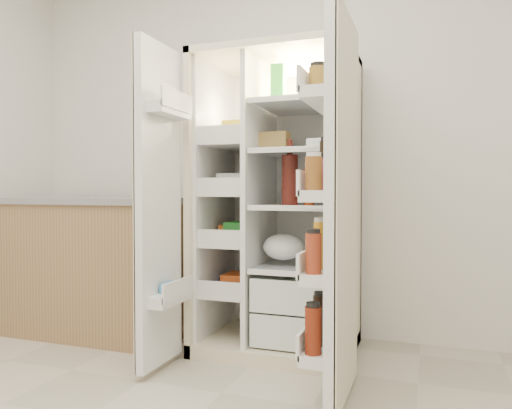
% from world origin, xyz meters
% --- Properties ---
extents(wall_back, '(4.00, 0.02, 2.70)m').
position_xyz_m(wall_back, '(0.00, 2.00, 1.35)').
color(wall_back, white).
rests_on(wall_back, floor).
extents(refrigerator, '(0.93, 0.70, 1.80)m').
position_xyz_m(refrigerator, '(0.08, 1.65, 0.75)').
color(refrigerator, beige).
rests_on(refrigerator, floor).
extents(freezer_door, '(0.15, 0.40, 1.72)m').
position_xyz_m(freezer_door, '(-0.44, 1.05, 0.89)').
color(freezer_door, white).
rests_on(freezer_door, floor).
extents(fridge_door, '(0.17, 0.58, 1.72)m').
position_xyz_m(fridge_door, '(0.54, 0.96, 0.87)').
color(fridge_door, white).
rests_on(fridge_door, floor).
extents(kitchen_counter, '(1.28, 0.68, 0.93)m').
position_xyz_m(kitchen_counter, '(-1.20, 1.54, 0.47)').
color(kitchen_counter, '#9A764D').
rests_on(kitchen_counter, floor).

